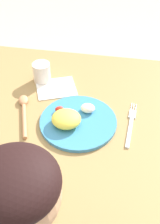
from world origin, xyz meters
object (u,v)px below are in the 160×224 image
plate (75,120)px  fork (131,124)px  spoon (24,110)px  drinking_cup (42,73)px

plate → fork: 0.19m
plate → fork: (0.19, 0.03, -0.01)m
plate → fork: plate is taller
fork → spoon: spoon is taller
plate → drinking_cup: drinking_cup is taller
fork → drinking_cup: (-0.37, 0.19, 0.04)m
plate → drinking_cup: 0.28m
fork → spoon: 0.39m
plate → fork: bearing=8.0°
fork → drinking_cup: 0.42m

